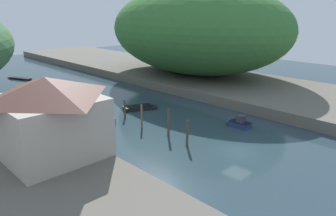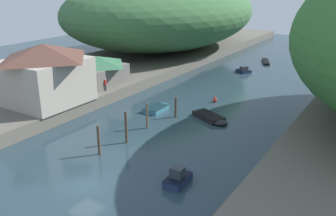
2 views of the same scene
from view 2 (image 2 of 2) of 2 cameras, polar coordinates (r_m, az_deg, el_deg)
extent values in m
plane|color=#283D47|center=(56.32, 9.21, 2.02)|extent=(130.00, 130.00, 0.00)
cube|color=#666056|center=(68.07, -8.86, 5.77)|extent=(22.00, 120.00, 1.59)
ellipsoid|color=#3D6B3D|center=(82.60, -0.73, 14.39)|extent=(35.37, 49.52, 15.51)
cube|color=#B2A899|center=(48.91, -18.03, 3.94)|extent=(8.36, 9.05, 5.52)
pyramid|color=brown|center=(48.12, -18.49, 8.18)|extent=(9.03, 9.78, 1.87)
cube|color=slate|center=(56.12, -10.64, 5.03)|extent=(6.38, 7.09, 2.77)
pyramid|color=#38704C|center=(55.65, -10.77, 7.08)|extent=(6.89, 7.65, 1.36)
cube|color=teal|center=(48.80, -1.85, -0.13)|extent=(2.12, 3.16, 0.57)
ellipsoid|color=teal|center=(50.03, -0.83, 0.38)|extent=(2.01, 1.58, 0.57)
cube|color=#132A33|center=(48.70, -1.86, 0.20)|extent=(2.16, 3.23, 0.03)
cube|color=black|center=(79.16, 14.67, 6.83)|extent=(3.05, 5.15, 0.36)
ellipsoid|color=black|center=(81.65, 14.53, 7.21)|extent=(1.99, 2.77, 0.36)
cube|color=black|center=(79.12, 14.68, 6.96)|extent=(3.11, 5.25, 0.03)
cube|color=navy|center=(32.19, 1.48, -10.98)|extent=(1.59, 2.73, 0.67)
ellipsoid|color=navy|center=(33.21, 2.61, -9.97)|extent=(1.47, 1.39, 0.67)
cube|color=black|center=(32.01, 1.49, -10.44)|extent=(1.63, 2.78, 0.03)
cube|color=#333842|center=(31.72, 1.42, -9.80)|extent=(1.08, 0.97, 0.94)
cube|color=black|center=(46.44, 6.18, -1.31)|extent=(4.69, 3.60, 0.53)
ellipsoid|color=black|center=(44.92, 7.85, -2.11)|extent=(2.72, 2.61, 0.53)
cube|color=black|center=(46.35, 6.19, -0.98)|extent=(4.78, 3.67, 0.03)
cube|color=navy|center=(70.09, 11.45, 5.53)|extent=(3.04, 2.89, 0.46)
ellipsoid|color=navy|center=(71.04, 10.88, 5.75)|extent=(1.98, 2.15, 0.46)
cube|color=black|center=(70.04, 11.46, 5.72)|extent=(3.10, 2.94, 0.03)
cube|color=#333842|center=(69.90, 11.51, 5.97)|extent=(1.42, 1.56, 0.68)
cylinder|color=#4C3D2D|center=(37.27, -10.51, -4.94)|extent=(0.29, 0.29, 2.90)
sphere|color=#4C3D2D|center=(36.68, -10.65, -2.79)|extent=(0.26, 0.26, 0.26)
cylinder|color=#4C3D2D|center=(39.31, -6.41, -3.05)|extent=(0.29, 0.29, 3.34)
sphere|color=#4C3D2D|center=(38.69, -6.50, -0.69)|extent=(0.26, 0.26, 0.26)
cylinder|color=brown|center=(42.92, -3.21, -1.25)|extent=(0.26, 0.26, 2.97)
sphere|color=brown|center=(42.40, -3.25, 0.69)|extent=(0.23, 0.23, 0.23)
cylinder|color=#4C3D2D|center=(46.33, 1.17, 0.00)|extent=(0.30, 0.30, 2.42)
sphere|color=#4C3D2D|center=(45.93, 1.18, 1.49)|extent=(0.27, 0.27, 0.27)
sphere|color=red|center=(52.69, 7.16, 1.23)|extent=(0.59, 0.59, 0.59)
cone|color=red|center=(52.56, 7.18, 1.69)|extent=(0.29, 0.29, 0.29)
cylinder|color=#282D3D|center=(52.66, -9.51, 3.06)|extent=(0.13, 0.13, 0.85)
cylinder|color=#282D3D|center=(52.83, -9.45, 3.12)|extent=(0.13, 0.13, 0.85)
cube|color=#B2231E|center=(52.55, -9.52, 3.86)|extent=(0.34, 0.43, 0.62)
sphere|color=beige|center=(52.44, -9.55, 4.30)|extent=(0.22, 0.22, 0.22)
camera|label=1|loc=(48.79, -56.65, 8.79)|focal=35.00mm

